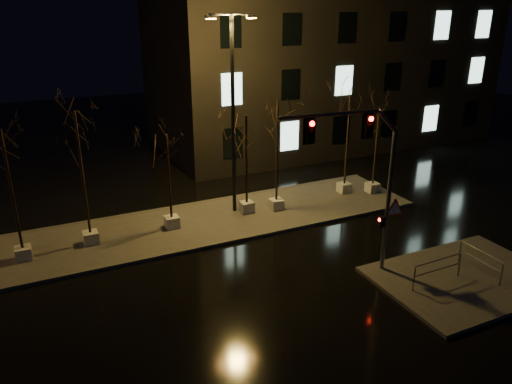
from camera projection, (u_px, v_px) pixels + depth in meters
ground at (258, 281)px, 19.87m from camera, size 90.00×90.00×0.00m
median at (206, 222)px, 24.90m from camera, size 22.00×5.00×0.15m
sidewalk_corner at (465, 278)px, 19.89m from camera, size 7.00×5.00×0.15m
building at (322, 41)px, 37.94m from camera, size 25.00×12.00×15.00m
tree_0 at (6, 160)px, 19.65m from camera, size 1.80×1.80×5.82m
tree_1 at (78, 142)px, 20.93m from camera, size 1.80×1.80×6.21m
tree_2 at (168, 156)px, 22.92m from camera, size 1.80×1.80×4.74m
tree_3 at (246, 138)px, 24.53m from camera, size 1.80×1.80×5.23m
tree_4 at (278, 125)px, 24.68m from camera, size 1.80×1.80×5.96m
tree_5 at (349, 117)px, 27.04m from camera, size 1.80×1.80×5.74m
tree_6 at (378, 126)px, 27.24m from camera, size 1.80×1.80×5.06m
traffic_signal_mast at (367, 170)px, 18.62m from camera, size 5.41×0.74×6.65m
streetlight_main at (233, 103)px, 24.12m from camera, size 2.44×0.46×9.75m
guard_rail_a at (438, 268)px, 19.18m from camera, size 2.42×0.11×1.05m
guard_rail_b at (480, 259)px, 19.90m from camera, size 0.06×2.11×1.00m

